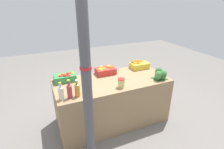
% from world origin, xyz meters
% --- Properties ---
extents(ground_plane, '(10.00, 10.00, 0.00)m').
position_xyz_m(ground_plane, '(0.00, 0.00, 0.00)').
color(ground_plane, slate).
extents(market_table, '(1.85, 0.85, 0.79)m').
position_xyz_m(market_table, '(0.00, 0.00, 0.40)').
color(market_table, '#937551').
rests_on(market_table, ground_plane).
extents(support_pole, '(0.13, 0.13, 2.67)m').
position_xyz_m(support_pole, '(-0.60, -0.69, 1.34)').
color(support_pole, '#4C4C51').
rests_on(support_pole, ground_plane).
extents(apple_crate, '(0.34, 0.23, 0.15)m').
position_xyz_m(apple_crate, '(-0.70, 0.28, 0.86)').
color(apple_crate, '#2D8442').
rests_on(apple_crate, market_table).
extents(orange_crate, '(0.34, 0.23, 0.14)m').
position_xyz_m(orange_crate, '(-0.02, 0.28, 0.86)').
color(orange_crate, red).
rests_on(orange_crate, market_table).
extents(carrot_crate, '(0.34, 0.23, 0.14)m').
position_xyz_m(carrot_crate, '(0.70, 0.29, 0.85)').
color(carrot_crate, gold).
rests_on(carrot_crate, market_table).
extents(broccoli_pile, '(0.23, 0.20, 0.19)m').
position_xyz_m(broccoli_pile, '(0.74, -0.29, 0.88)').
color(broccoli_pile, '#2D602D').
rests_on(broccoli_pile, market_table).
extents(juice_bottle_cloudy, '(0.07, 0.07, 0.25)m').
position_xyz_m(juice_bottle_cloudy, '(-0.85, -0.27, 0.89)').
color(juice_bottle_cloudy, beige).
rests_on(juice_bottle_cloudy, market_table).
extents(juice_bottle_ruby, '(0.07, 0.07, 0.26)m').
position_xyz_m(juice_bottle_ruby, '(-0.74, -0.27, 0.90)').
color(juice_bottle_ruby, '#B2333D').
rests_on(juice_bottle_ruby, market_table).
extents(juice_bottle_amber, '(0.07, 0.07, 0.24)m').
position_xyz_m(juice_bottle_amber, '(-0.63, -0.27, 0.89)').
color(juice_bottle_amber, gold).
rests_on(juice_bottle_amber, market_table).
extents(pickle_jar, '(0.11, 0.11, 0.14)m').
position_xyz_m(pickle_jar, '(0.03, -0.28, 0.86)').
color(pickle_jar, '#D1CC75').
rests_on(pickle_jar, market_table).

